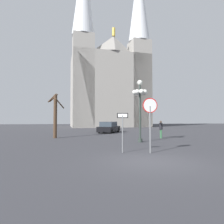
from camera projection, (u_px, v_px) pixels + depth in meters
ground_plane at (152, 162)px, 8.34m from camera, size 120.00×120.00×0.00m
cathedral at (110, 73)px, 44.69m from camera, size 18.77×13.50×40.33m
stop_sign at (150, 114)px, 10.49m from camera, size 0.83×0.09×3.04m
one_way_arrow_sign at (123, 127)px, 10.57m from camera, size 0.61×0.16×2.21m
street_lamp at (140, 98)px, 15.43m from camera, size 1.26×1.26×5.04m
bare_tree at (55, 115)px, 18.65m from camera, size 1.60×1.60×4.47m
parked_car_near_black at (109, 127)px, 25.93m from camera, size 3.66×4.91×1.49m
pedestrian_walking at (161, 128)px, 18.44m from camera, size 0.32×0.32×1.69m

